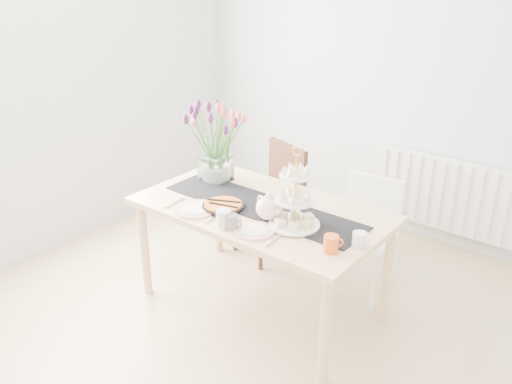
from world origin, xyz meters
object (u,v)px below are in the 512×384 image
Objects in this scene: teapot at (269,208)px; cream_jug at (360,240)px; dining_table at (261,218)px; mug_grey at (231,222)px; cake_stand at (295,207)px; mug_white at (224,218)px; mug_orange at (331,244)px; plate_right at (254,231)px; chair_white at (367,227)px; radiator at (448,195)px; tart_tin at (223,206)px; chair_brown at (275,192)px; tulip_vase at (214,130)px; plate_left at (195,209)px.

cream_jug is at bearing 26.51° from teapot.
teapot reaches higher than cream_jug.
dining_table is 0.37m from mug_grey.
mug_white is (-0.33, -0.26, -0.08)m from cake_stand.
plate_right is at bearing 134.92° from mug_orange.
chair_white is at bearing 58.81° from mug_grey.
mug_grey is (-0.38, -1.02, 0.32)m from chair_white.
cream_jug is 0.77× the size of mug_white.
mug_white is 1.09× the size of mug_orange.
tart_tin is at bearing -115.16° from radiator.
chair_brown is at bearing 101.95° from mug_grey.
mug_orange is (0.22, -0.89, 0.33)m from chair_white.
dining_table is 0.71m from tulip_vase.
dining_table is 2.36× the size of tulip_vase.
tulip_vase is at bearing 116.98° from plate_left.
radiator is at bearing 95.15° from teapot.
radiator is 1.77× the size of tulip_vase.
chair_white is at bearing 92.47° from teapot.
chair_white is 3.42× the size of plate_right.
teapot is 1.09× the size of plate_right.
mug_grey reaches higher than tart_tin.
chair_brown reaches higher than mug_grey.
mug_orange reaches higher than radiator.
mug_grey is at bearing -137.27° from cream_jug.
tulip_vase is (-0.53, 0.15, 0.45)m from dining_table.
dining_table is 0.43m from plate_left.
mug_white reaches higher than mug_orange.
plate_right is at bearing -20.03° from tart_tin.
mug_orange is at bearing -3.68° from tart_tin.
tulip_vase reaches higher than plate_left.
chair_white is (0.81, -0.00, -0.05)m from chair_brown.
mug_white is (0.52, -0.50, -0.32)m from tulip_vase.
cake_stand is at bearing 32.14° from mug_grey.
mug_grey is (0.05, -0.35, 0.12)m from dining_table.
chair_brown is 10.85× the size of cream_jug.
chair_white is at bearing 133.56° from cream_jug.
teapot reaches higher than mug_grey.
tart_tin reaches higher than plate_left.
chair_brown is at bearing 96.49° from mug_white.
plate_right is (0.02, -0.18, -0.08)m from teapot.
mug_orange is 0.95m from plate_left.
radiator is at bearing 113.22° from cream_jug.
mug_white is (-0.43, -1.02, 0.33)m from chair_white.
mug_orange is 0.35× the size of plate_left.
dining_table is 0.38m from mug_white.
chair_brown reaches higher than mug_orange.
radiator is at bearing 67.82° from dining_table.
plate_left is (-0.94, -0.08, -0.04)m from mug_orange.
mug_white is (-0.06, -0.00, 0.01)m from mug_grey.
tulip_vase is (-0.14, -0.52, 0.60)m from chair_brown.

